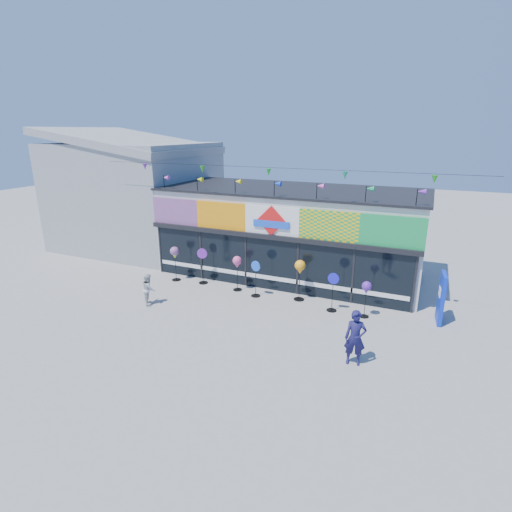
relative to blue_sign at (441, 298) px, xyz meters
The scene contains 13 objects.
ground 7.43m from the blue_sign, 156.20° to the right, with size 80.00×80.00×0.00m, color gray.
kite_shop 7.45m from the blue_sign, 156.25° to the left, with size 16.00×5.70×5.31m.
neighbour_building 17.37m from the blue_sign, 166.48° to the left, with size 8.18×7.20×6.87m.
blue_sign is the anchor object (origin of this frame).
spinner_0 11.23m from the blue_sign, behind, with size 0.41×0.41×1.62m.
spinner_1 9.87m from the blue_sign, behind, with size 0.45×0.42×1.65m.
spinner_2 8.07m from the blue_sign, behind, with size 0.39×0.39×1.56m.
spinner_3 7.08m from the blue_sign, behind, with size 0.44×0.40×1.56m.
spinner_4 5.29m from the blue_sign, behind, with size 0.43×0.43×1.72m.
spinner_5 3.84m from the blue_sign, behind, with size 0.43×0.39×1.55m.
spinner_6 2.64m from the blue_sign, 165.32° to the right, with size 0.36×0.36×1.42m.
adult_man 4.63m from the blue_sign, 120.16° to the right, with size 0.62×0.41×1.71m, color #181645.
child 11.07m from the blue_sign, 164.70° to the right, with size 0.62×0.36×1.27m, color silver.
Camera 1 is at (5.93, -11.79, 6.70)m, focal length 28.00 mm.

